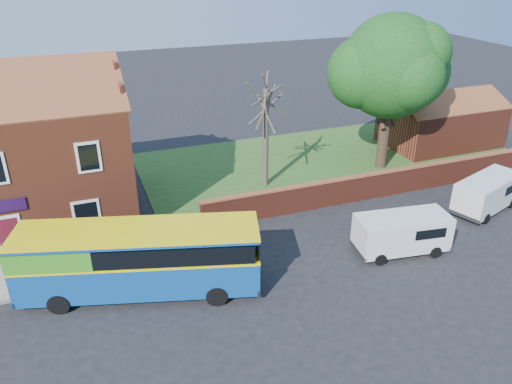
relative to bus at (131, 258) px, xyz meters
name	(u,v)px	position (x,y,z in m)	size (l,w,h in m)	color
ground	(199,322)	(2.02, -2.86, -1.72)	(120.00, 120.00, 0.00)	black
pavement	(13,277)	(-4.98, 2.89, -1.66)	(18.00, 3.50, 0.12)	gray
kerb	(11,300)	(-4.98, 1.14, -1.65)	(18.00, 0.15, 0.14)	slate
grass_strip	(332,160)	(15.02, 10.14, -1.70)	(26.00, 12.00, 0.04)	#426B28
shop_building	(5,162)	(-5.00, 8.64, 1.69)	(12.30, 8.13, 10.50)	brown
boundary_wall	(382,184)	(15.02, 4.14, -0.91)	(22.00, 0.38, 1.60)	maroon
outbuilding	(441,123)	(24.02, 10.14, -0.11)	(8.20, 5.06, 4.17)	maroon
bus	(131,258)	(0.00, 0.00, 0.00)	(10.23, 5.17, 3.03)	#0D4692
van_near	(402,232)	(12.47, -1.37, -0.63)	(4.63, 2.35, 1.94)	silver
van_far	(487,192)	(19.49, 0.58, -0.63)	(4.76, 3.11, 1.95)	silver
large_tree	(391,69)	(17.62, 8.14, 4.77)	(8.13, 6.43, 9.92)	black
bare_tree	(266,133)	(9.16, 7.96, 1.69)	(2.49, 2.97, 6.65)	#4C4238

